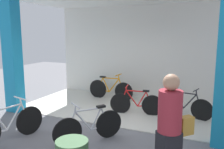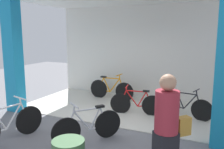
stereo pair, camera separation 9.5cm
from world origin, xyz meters
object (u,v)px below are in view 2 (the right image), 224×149
(bicycle_parked_1, at_px, (8,125))
(bicycle_inside_2, at_px, (185,106))
(bicycle_inside_1, at_px, (111,89))
(bicycle_inside_0, at_px, (136,103))
(bicycle_parked_0, at_px, (88,126))
(pedestrian_0, at_px, (167,132))

(bicycle_parked_1, bearing_deg, bicycle_inside_2, 44.01)
(bicycle_inside_1, relative_size, bicycle_inside_2, 1.14)
(bicycle_inside_0, distance_m, bicycle_inside_1, 1.69)
(bicycle_parked_0, bearing_deg, bicycle_inside_1, 106.71)
(pedestrian_0, bearing_deg, bicycle_parked_1, 176.46)
(bicycle_inside_0, height_order, bicycle_inside_2, bicycle_inside_0)
(bicycle_parked_0, bearing_deg, bicycle_inside_2, 55.76)
(bicycle_inside_0, distance_m, bicycle_inside_2, 1.31)
(bicycle_parked_1, relative_size, pedestrian_0, 0.93)
(bicycle_inside_0, xyz_separation_m, bicycle_inside_1, (-1.29, 1.10, 0.03))
(bicycle_inside_2, xyz_separation_m, bicycle_parked_1, (-3.15, -3.04, 0.03))
(bicycle_inside_0, bearing_deg, bicycle_parked_0, -99.70)
(bicycle_inside_0, xyz_separation_m, bicycle_inside_2, (1.26, 0.33, -0.00))
(bicycle_parked_0, relative_size, pedestrian_0, 0.75)
(bicycle_inside_0, relative_size, bicycle_inside_2, 1.01)
(bicycle_parked_1, xyz_separation_m, pedestrian_0, (3.34, -0.21, 0.53))
(bicycle_inside_0, relative_size, pedestrian_0, 0.85)
(bicycle_parked_0, xyz_separation_m, pedestrian_0, (1.80, -0.88, 0.55))
(bicycle_inside_1, bearing_deg, bicycle_parked_1, -98.89)
(bicycle_inside_2, relative_size, bicycle_parked_1, 0.90)
(bicycle_inside_0, relative_size, bicycle_parked_1, 0.91)
(bicycle_inside_1, bearing_deg, bicycle_inside_2, -16.75)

